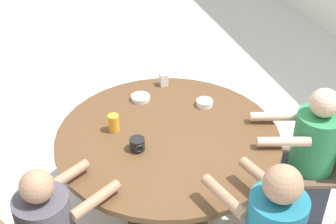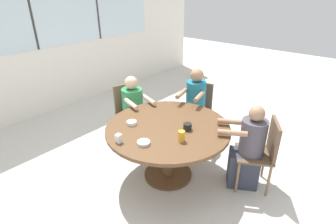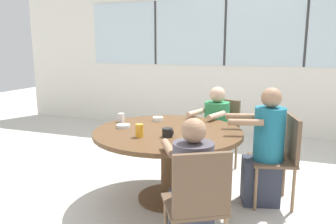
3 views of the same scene
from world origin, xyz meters
TOP-DOWN VIEW (x-y plane):
  - ground_plane at (0.00, 0.00)m, footprint 16.00×16.00m
  - wall_back_with_windows at (0.00, 2.95)m, footprint 8.40×0.08m
  - dining_table at (0.00, 0.00)m, footprint 1.44×1.44m
  - chair_for_woman_green_shirt at (1.06, 0.28)m, footprint 0.49×0.49m
  - chair_for_man_blue_shirt at (0.33, 1.04)m, footprint 0.50×0.50m
  - chair_for_man_teal_shirt at (0.55, -0.94)m, footprint 0.55×0.55m
  - person_woman_green_shirt at (0.90, 0.24)m, footprint 0.57×0.41m
  - person_man_blue_shirt at (0.28, 0.88)m, footprint 0.45×0.60m
  - person_man_teal_shirt at (0.47, -0.80)m, footprint 0.51×0.59m
  - coffee_mug at (0.08, -0.22)m, footprint 0.10×0.09m
  - juice_glass at (-0.16, -0.32)m, footprint 0.07×0.07m
  - milk_carton_small at (-0.60, 0.16)m, footprint 0.06×0.06m
  - bowl_white_shallow at (-0.46, -0.06)m, footprint 0.13×0.13m
  - bowl_cereal at (-0.24, 0.35)m, footprint 0.12×0.12m

SIDE VIEW (x-z plane):
  - ground_plane at x=0.00m, z-range 0.00..0.00m
  - person_man_teal_shirt at x=0.47m, z-range -0.05..0.99m
  - person_man_blue_shirt at x=0.28m, z-range -0.05..0.99m
  - chair_for_woman_green_shirt at x=1.06m, z-range 0.08..0.95m
  - chair_for_man_blue_shirt at x=0.33m, z-range 0.08..0.95m
  - chair_for_man_teal_shirt at x=0.55m, z-range 0.08..0.95m
  - person_woman_green_shirt at x=0.90m, z-range -0.05..1.09m
  - dining_table at x=0.00m, z-range 0.22..0.94m
  - bowl_white_shallow at x=-0.46m, z-range 0.71..0.75m
  - bowl_cereal at x=-0.24m, z-range 0.71..0.76m
  - coffee_mug at x=0.08m, z-range 0.71..0.79m
  - milk_carton_small at x=-0.60m, z-range 0.71..0.81m
  - juice_glass at x=-0.16m, z-range 0.71..0.83m
  - wall_back_with_windows at x=0.00m, z-range 0.03..2.83m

